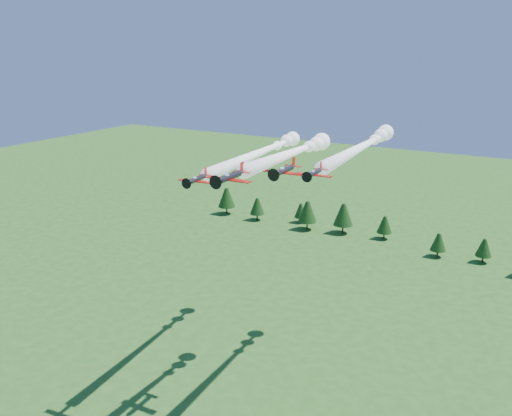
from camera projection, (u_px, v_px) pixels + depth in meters
The scene contains 5 objects.
plane_lead at pixel (295, 152), 111.04m from camera, with size 7.97×43.98×3.70m.
plane_left at pixel (264, 151), 129.27m from camera, with size 10.12×54.49×3.70m.
plane_right at pixel (364, 145), 118.07m from camera, with size 7.62×51.20×3.70m.
plane_slot at pixel (284, 170), 104.92m from camera, with size 8.38×9.13×2.96m.
treeline at pixel (387, 226), 206.74m from camera, with size 169.30×20.99×11.71m.
Camera 1 is at (47.85, -82.61, 71.03)m, focal length 40.00 mm.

